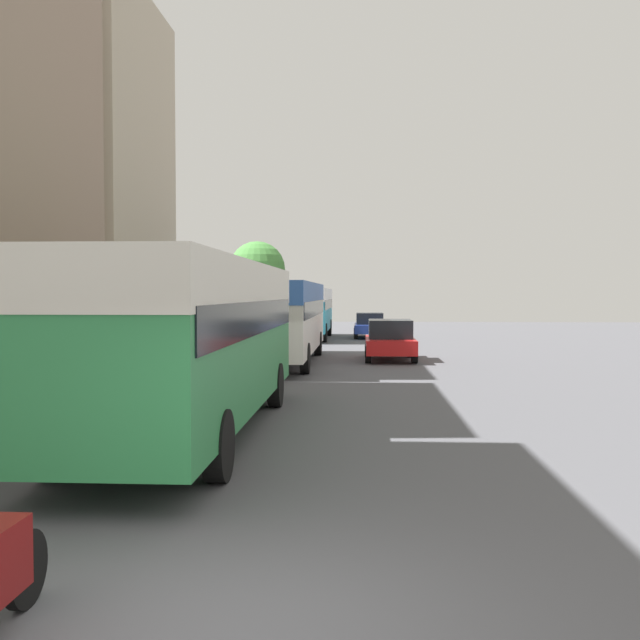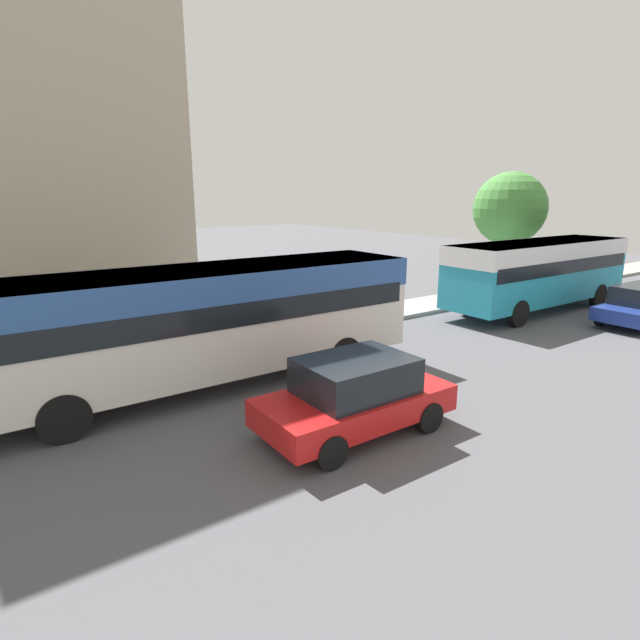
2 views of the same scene
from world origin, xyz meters
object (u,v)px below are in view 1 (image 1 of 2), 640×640
(bus_following, at_px, (281,311))
(car_crossing, at_px, (390,339))
(bus_third_in_line, at_px, (308,306))
(car_far_curb, at_px, (370,325))
(bus_lead, at_px, (191,323))

(bus_following, relative_size, car_crossing, 2.79)
(bus_third_in_line, xyz_separation_m, car_far_curb, (3.55, 1.13, -1.11))
(bus_lead, xyz_separation_m, bus_third_in_line, (0.05, 27.71, -0.17))
(bus_third_in_line, distance_m, car_far_curb, 3.89)
(bus_third_in_line, xyz_separation_m, car_crossing, (4.17, -12.91, -1.06))
(bus_lead, bearing_deg, bus_following, 89.40)
(bus_following, bearing_deg, bus_lead, -90.60)
(car_far_curb, bearing_deg, bus_following, -102.56)
(bus_third_in_line, bearing_deg, bus_lead, -90.10)
(bus_third_in_line, height_order, car_far_curb, bus_third_in_line)
(bus_following, xyz_separation_m, car_far_curb, (3.46, 15.51, -1.18))
(bus_lead, distance_m, car_far_curb, 29.09)
(bus_lead, height_order, bus_third_in_line, bus_lead)
(bus_third_in_line, height_order, car_crossing, bus_third_in_line)
(bus_lead, relative_size, car_crossing, 2.64)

